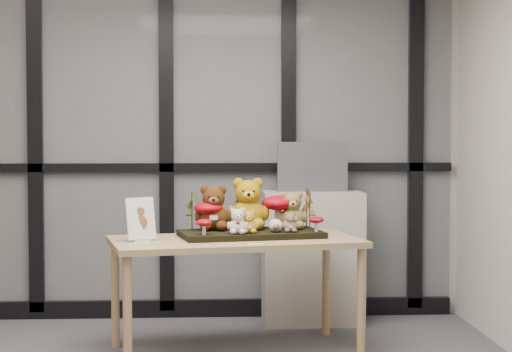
{
  "coord_description": "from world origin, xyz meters",
  "views": [
    {
      "loc": [
        0.7,
        -3.98,
        1.33
      ],
      "look_at": [
        1.01,
        1.38,
        1.05
      ],
      "focal_mm": 65.0,
      "sensor_mm": 36.0,
      "label": 1
    }
  ],
  "objects": [
    {
      "name": "sign_holder",
      "position": [
        0.34,
        1.33,
        0.79
      ],
      "size": [
        0.18,
        0.13,
        0.25
      ],
      "rotation": [
        0.0,
        0.0,
        0.54
      ],
      "color": "silver",
      "rests_on": "display_table"
    },
    {
      "name": "plush_cream_hedgehog",
      "position": [
        1.13,
        1.43,
        0.75
      ],
      "size": [
        0.08,
        0.07,
        0.09
      ],
      "primitive_type": null,
      "rotation": [
        0.0,
        0.0,
        0.2
      ],
      "color": "white",
      "rests_on": "diorama_tray"
    },
    {
      "name": "sprig_green_mid_left",
      "position": [
        0.71,
        1.6,
        0.81
      ],
      "size": [
        0.05,
        0.05,
        0.2
      ],
      "primitive_type": null,
      "color": "#19310B",
      "rests_on": "diorama_tray"
    },
    {
      "name": "display_table",
      "position": [
        0.89,
        1.42,
        0.61
      ],
      "size": [
        1.55,
        0.99,
        0.68
      ],
      "rotation": [
        0.0,
        0.0,
        0.2
      ],
      "color": "tan",
      "rests_on": "floor"
    },
    {
      "name": "monitor",
      "position": [
        1.44,
        2.25,
        1.06
      ],
      "size": [
        0.48,
        0.05,
        0.34
      ],
      "color": "#4B4E53",
      "rests_on": "cabinet"
    },
    {
      "name": "sprig_dry_far_right",
      "position": [
        1.34,
        1.66,
        0.84
      ],
      "size": [
        0.05,
        0.05,
        0.25
      ],
      "primitive_type": null,
      "color": "brown",
      "rests_on": "diorama_tray"
    },
    {
      "name": "bear_tan_back",
      "position": [
        1.24,
        1.6,
        0.84
      ],
      "size": [
        0.22,
        0.21,
        0.25
      ],
      "primitive_type": null,
      "rotation": [
        0.0,
        0.0,
        0.2
      ],
      "color": "olive",
      "rests_on": "diorama_tray"
    },
    {
      "name": "sprig_green_centre",
      "position": [
        0.91,
        1.65,
        0.8
      ],
      "size": [
        0.05,
        0.05,
        0.18
      ],
      "primitive_type": null,
      "color": "#19310B",
      "rests_on": "diorama_tray"
    },
    {
      "name": "bear_beige_small",
      "position": [
        1.22,
        1.42,
        0.78
      ],
      "size": [
        0.11,
        0.11,
        0.13
      ],
      "primitive_type": null,
      "rotation": [
        0.0,
        0.0,
        0.2
      ],
      "color": "#856244",
      "rests_on": "diorama_tray"
    },
    {
      "name": "mushroom_back_left",
      "position": [
        0.73,
        1.55,
        0.81
      ],
      "size": [
        0.17,
        0.17,
        0.19
      ],
      "primitive_type": null,
      "color": "#9D050E",
      "rests_on": "diorama_tray"
    },
    {
      "name": "sprig_dry_mid_right",
      "position": [
        1.34,
        1.55,
        0.82
      ],
      "size": [
        0.05,
        0.05,
        0.22
      ],
      "primitive_type": null,
      "color": "brown",
      "rests_on": "diorama_tray"
    },
    {
      "name": "mushroom_front_right",
      "position": [
        1.37,
        1.44,
        0.76
      ],
      "size": [
        0.09,
        0.09,
        0.1
      ],
      "primitive_type": null,
      "color": "#9D050E",
      "rests_on": "diorama_tray"
    },
    {
      "name": "bear_white_bow",
      "position": [
        0.9,
        1.35,
        0.79
      ],
      "size": [
        0.15,
        0.14,
        0.17
      ],
      "primitive_type": null,
      "rotation": [
        0.0,
        0.0,
        0.2
      ],
      "color": "white",
      "rests_on": "diorama_tray"
    },
    {
      "name": "sprig_green_far_left",
      "position": [
        0.64,
        1.54,
        0.83
      ],
      "size": [
        0.05,
        0.05,
        0.23
      ],
      "primitive_type": null,
      "color": "#19310B",
      "rests_on": "diorama_tray"
    },
    {
      "name": "room_shell",
      "position": [
        0.0,
        0.0,
        1.68
      ],
      "size": [
        5.0,
        5.0,
        5.0
      ],
      "color": "#B0AEA7",
      "rests_on": "floor"
    },
    {
      "name": "mushroom_front_left",
      "position": [
        0.71,
        1.31,
        0.76
      ],
      "size": [
        0.09,
        0.09,
        0.1
      ],
      "primitive_type": null,
      "color": "#9D050E",
      "rests_on": "diorama_tray"
    },
    {
      "name": "glass_partition",
      "position": [
        -0.0,
        2.47,
        1.42
      ],
      "size": [
        4.9,
        0.06,
        2.78
      ],
      "color": "#2D383F",
      "rests_on": "floor"
    },
    {
      "name": "mushroom_back_right",
      "position": [
        1.16,
        1.63,
        0.82
      ],
      "size": [
        0.2,
        0.2,
        0.22
      ],
      "primitive_type": null,
      "color": "#9D050E",
      "rests_on": "diorama_tray"
    },
    {
      "name": "bear_small_yellow",
      "position": [
        0.97,
        1.38,
        0.79
      ],
      "size": [
        0.13,
        0.12,
        0.15
      ],
      "primitive_type": null,
      "rotation": [
        0.0,
        0.0,
        0.2
      ],
      "color": "#C28C24",
      "rests_on": "diorama_tray"
    },
    {
      "name": "diorama_tray",
      "position": [
        0.99,
        1.5,
        0.69
      ],
      "size": [
        0.89,
        0.57,
        0.04
      ],
      "primitive_type": "cube",
      "rotation": [
        0.0,
        0.0,
        0.2
      ],
      "color": "black",
      "rests_on": "display_table"
    },
    {
      "name": "bear_pooh_yellow",
      "position": [
        0.97,
        1.61,
        0.88
      ],
      "size": [
        0.3,
        0.28,
        0.34
      ],
      "primitive_type": null,
      "rotation": [
        0.0,
        0.0,
        0.2
      ],
      "color": "#AB800D",
      "rests_on": "diorama_tray"
    },
    {
      "name": "bear_brown_medium",
      "position": [
        0.76,
        1.56,
        0.86
      ],
      "size": [
        0.26,
        0.25,
        0.3
      ],
      "primitive_type": null,
      "rotation": [
        0.0,
        0.0,
        0.2
      ],
      "color": "#49240C",
      "rests_on": "diorama_tray"
    },
    {
      "name": "cabinet",
      "position": [
        1.44,
        2.23,
        0.45
      ],
      "size": [
        0.67,
        0.39,
        0.89
      ],
      "primitive_type": "cube",
      "color": "#A29C91",
      "rests_on": "floor"
    },
    {
      "name": "label_card",
      "position": [
        0.99,
        1.15,
        0.68
      ],
      "size": [
        0.08,
        0.03,
        0.0
      ],
      "primitive_type": "cube",
      "color": "white",
      "rests_on": "display_table"
    }
  ]
}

